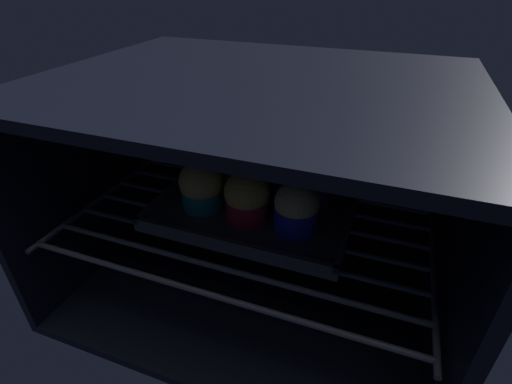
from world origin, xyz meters
The scene contains 9 objects.
oven_cavity centered at (0.00, 26.25, 17.00)cm, with size 59.00×47.00×37.00cm.
oven_rack centered at (0.00, 22.00, 13.60)cm, with size 54.80×42.00×0.80cm.
baking_tray centered at (0.00, 21.73, 14.70)cm, with size 30.69×23.00×2.20cm.
muffin_row0_col0 centered at (-7.82, 18.29, 18.99)cm, with size 6.94×6.94×8.06cm.
muffin_row0_col1 centered at (-0.12, 17.83, 19.00)cm, with size 6.82×6.82×8.02cm.
muffin_row0_col2 centered at (7.68, 17.70, 18.87)cm, with size 6.47×6.47×7.80cm.
muffin_row1_col0 centered at (-7.75, 25.29, 18.79)cm, with size 6.35×6.35×7.65cm.
muffin_row1_col1 centered at (0.32, 25.32, 18.98)cm, with size 6.36×6.36×8.02cm.
muffin_row1_col2 centered at (8.00, 25.62, 18.71)cm, with size 6.35×6.35×7.55cm.
Camera 1 is at (17.76, -25.89, 48.88)cm, focal length 26.36 mm.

